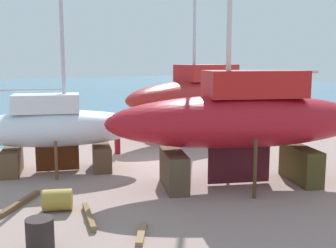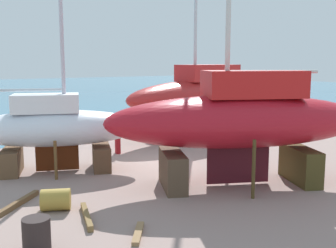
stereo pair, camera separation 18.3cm
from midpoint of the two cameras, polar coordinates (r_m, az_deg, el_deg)
ground_plane at (r=15.88m, az=1.37°, el=-7.63°), size 38.49×38.49×0.00m
sailboat_small_center at (r=24.65m, az=4.35°, el=4.04°), size 10.87×4.24×18.07m
sailboat_large_starboard at (r=17.22m, az=-15.56°, el=-0.55°), size 7.46×4.59×10.92m
sailboat_far_slipway at (r=14.94m, az=9.74°, el=0.59°), size 9.95×6.43×16.34m
worker at (r=20.17m, az=-7.28°, el=-1.73°), size 0.32×0.48×1.63m
barrel_ochre at (r=10.53m, az=-17.76°, el=-14.41°), size 0.67×0.67×0.81m
barrel_blue_faded at (r=13.06m, az=-15.40°, el=-10.09°), size 1.05×0.94×0.65m
timber_long_fore at (r=11.05m, az=-4.19°, el=-14.84°), size 0.91×1.21×0.11m
timber_short_cross at (r=12.23m, az=-11.29°, el=-12.43°), size 0.65×1.93×0.17m
timber_long_aft at (r=13.87m, az=-20.11°, el=-10.26°), size 1.64×1.68×0.16m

